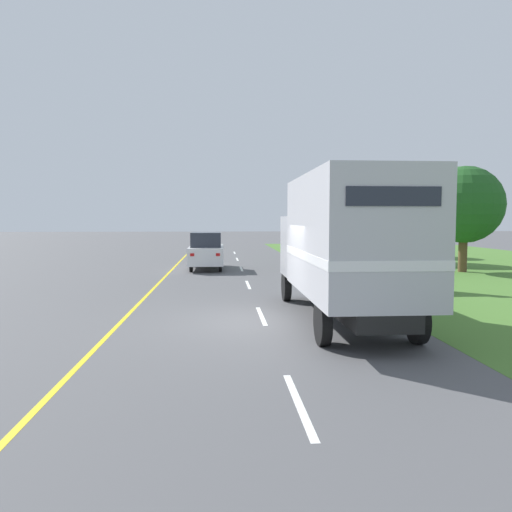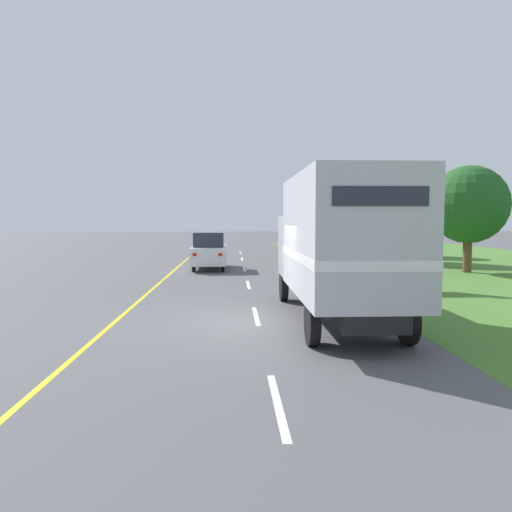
% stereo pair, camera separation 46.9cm
% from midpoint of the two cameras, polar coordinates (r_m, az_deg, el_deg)
% --- Properties ---
extents(ground_plane, '(200.00, 200.00, 0.00)m').
position_cam_midpoint_polar(ground_plane, '(13.16, -0.17, -7.44)').
color(ground_plane, '#515154').
extents(grass_shoulder, '(20.00, 59.54, 0.01)m').
position_cam_midpoint_polar(grass_shoulder, '(28.86, 26.29, -1.52)').
color(grass_shoulder, '#47752D').
rests_on(grass_shoulder, ground).
extents(edge_line_yellow, '(0.12, 59.54, 0.01)m').
position_cam_midpoint_polar(edge_line_yellow, '(25.07, -10.52, -1.96)').
color(edge_line_yellow, yellow).
rests_on(edge_line_yellow, ground).
extents(centre_dash_nearest, '(0.12, 2.60, 0.01)m').
position_cam_midpoint_polar(centre_dash_nearest, '(7.50, 3.04, -16.47)').
color(centre_dash_nearest, white).
rests_on(centre_dash_nearest, ground).
extents(centre_dash_near, '(0.12, 2.60, 0.01)m').
position_cam_midpoint_polar(centre_dash_near, '(13.85, -0.37, -6.84)').
color(centre_dash_near, white).
rests_on(centre_dash_near, ground).
extents(centre_dash_mid_a, '(0.12, 2.60, 0.01)m').
position_cam_midpoint_polar(centre_dash_mid_a, '(20.36, -1.57, -3.30)').
color(centre_dash_mid_a, white).
rests_on(centre_dash_mid_a, ground).
extents(centre_dash_mid_b, '(0.12, 2.60, 0.01)m').
position_cam_midpoint_polar(centre_dash_mid_b, '(26.91, -2.19, -1.48)').
color(centre_dash_mid_b, white).
rests_on(centre_dash_mid_b, ground).
extents(centre_dash_far, '(0.12, 2.60, 0.01)m').
position_cam_midpoint_polar(centre_dash_far, '(33.48, -2.56, -0.37)').
color(centre_dash_far, white).
rests_on(centre_dash_far, ground).
extents(centre_dash_farthest, '(0.12, 2.60, 0.01)m').
position_cam_midpoint_polar(centre_dash_farthest, '(40.07, -2.81, 0.37)').
color(centre_dash_farthest, white).
rests_on(centre_dash_farthest, ground).
extents(horse_trailer_truck, '(2.40, 7.84, 3.72)m').
position_cam_midpoint_polar(horse_trailer_truck, '(12.90, 9.05, 1.46)').
color(horse_trailer_truck, black).
rests_on(horse_trailer_truck, ground).
extents(lead_car_white, '(1.80, 4.55, 1.98)m').
position_cam_midpoint_polar(lead_car_white, '(26.83, -6.19, 0.61)').
color(lead_car_white, black).
rests_on(lead_car_white, ground).
extents(highway_sign, '(2.23, 0.09, 2.76)m').
position_cam_midpoint_polar(highway_sign, '(19.68, 15.05, 1.17)').
color(highway_sign, '#9E9EA3').
rests_on(highway_sign, ground).
extents(roadside_tree_near, '(3.88, 3.88, 5.35)m').
position_cam_midpoint_polar(roadside_tree_near, '(27.29, 22.24, 5.43)').
color(roadside_tree_near, brown).
rests_on(roadside_tree_near, ground).
extents(roadside_tree_mid, '(4.35, 4.35, 5.71)m').
position_cam_midpoint_polar(roadside_tree_mid, '(32.75, 14.28, 5.58)').
color(roadside_tree_mid, brown).
rests_on(roadside_tree_mid, ground).
extents(roadside_tree_far, '(3.98, 3.98, 5.82)m').
position_cam_midpoint_polar(roadside_tree_far, '(38.67, 13.05, 5.80)').
color(roadside_tree_far, brown).
rests_on(roadside_tree_far, ground).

